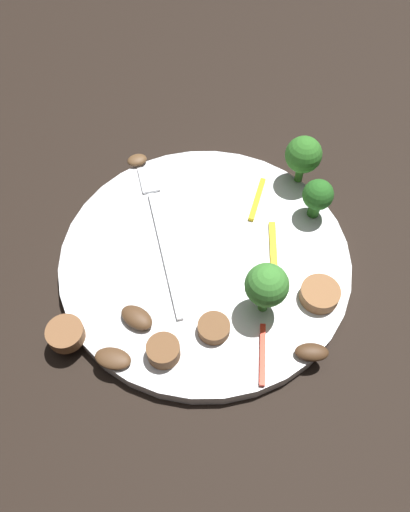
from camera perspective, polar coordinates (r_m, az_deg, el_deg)
ground_plane at (r=0.50m, az=0.00°, el=-0.93°), size 1.40×1.40×0.00m
plate at (r=0.50m, az=0.00°, el=-0.47°), size 0.27×0.27×0.01m
fork at (r=0.51m, az=-5.07°, el=3.61°), size 0.17×0.07×0.00m
broccoli_floret_0 at (r=0.51m, az=12.25°, el=6.45°), size 0.03×0.03×0.04m
broccoli_floret_1 at (r=0.43m, az=6.78°, el=-3.26°), size 0.04×0.04×0.06m
broccoli_floret_2 at (r=0.53m, az=10.74°, el=10.80°), size 0.04×0.04×0.05m
sausage_slice_0 at (r=0.44m, az=-4.58°, el=-10.32°), size 0.04×0.04×0.02m
sausage_slice_1 at (r=0.47m, az=12.47°, el=-4.09°), size 0.05×0.05×0.01m
sausage_slice_2 at (r=0.46m, az=-15.05°, el=-8.23°), size 0.04×0.04×0.01m
sausage_slice_3 at (r=0.45m, az=0.97°, el=-7.91°), size 0.04×0.04×0.01m
mushroom_0 at (r=0.45m, az=11.62°, el=-10.29°), size 0.02×0.03×0.01m
mushroom_1 at (r=0.45m, az=-7.49°, el=-6.71°), size 0.03×0.04×0.01m
mushroom_2 at (r=0.57m, az=-7.46°, el=10.38°), size 0.02×0.03×0.01m
mushroom_3 at (r=0.44m, az=-10.06°, el=-11.00°), size 0.02×0.03×0.01m
pepper_strip_0 at (r=0.53m, az=5.73°, el=6.22°), size 0.05×0.02×0.00m
pepper_strip_1 at (r=0.50m, az=7.48°, el=1.09°), size 0.06×0.01×0.00m
pepper_strip_2 at (r=0.44m, az=6.32°, el=-10.67°), size 0.05×0.01×0.00m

